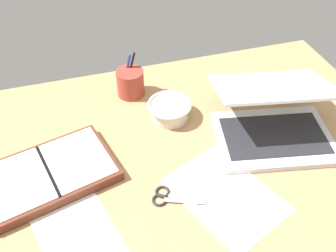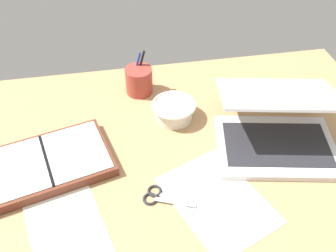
{
  "view_description": "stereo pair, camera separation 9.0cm",
  "coord_description": "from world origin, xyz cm",
  "px_view_note": "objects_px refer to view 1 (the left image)",
  "views": [
    {
      "loc": [
        -23.27,
        -66.05,
        81.51
      ],
      "look_at": [
        -0.98,
        8.59,
        9.0
      ],
      "focal_mm": 40.0,
      "sensor_mm": 36.0,
      "label": 1
    },
    {
      "loc": [
        -14.54,
        -68.12,
        81.51
      ],
      "look_at": [
        -0.98,
        8.59,
        9.0
      ],
      "focal_mm": 40.0,
      "sensor_mm": 36.0,
      "label": 2
    }
  ],
  "objects_px": {
    "laptop": "(273,120)",
    "scissors": "(167,197)",
    "pen_cup": "(130,83)",
    "planner": "(49,174)",
    "bowl": "(170,110)"
  },
  "relations": [
    {
      "from": "bowl",
      "to": "planner",
      "type": "xyz_separation_m",
      "value": [
        -0.38,
        -0.15,
        -0.02
      ]
    },
    {
      "from": "pen_cup",
      "to": "scissors",
      "type": "height_order",
      "value": "pen_cup"
    },
    {
      "from": "planner",
      "to": "pen_cup",
      "type": "bearing_deg",
      "value": 31.42
    },
    {
      "from": "laptop",
      "to": "planner",
      "type": "relative_size",
      "value": 1.03
    },
    {
      "from": "laptop",
      "to": "scissors",
      "type": "relative_size",
      "value": 2.99
    },
    {
      "from": "bowl",
      "to": "scissors",
      "type": "height_order",
      "value": "bowl"
    },
    {
      "from": "scissors",
      "to": "planner",
      "type": "bearing_deg",
      "value": -175.24
    },
    {
      "from": "scissors",
      "to": "laptop",
      "type": "bearing_deg",
      "value": 54.42
    },
    {
      "from": "laptop",
      "to": "bowl",
      "type": "bearing_deg",
      "value": 161.23
    },
    {
      "from": "pen_cup",
      "to": "planner",
      "type": "bearing_deg",
      "value": -134.21
    },
    {
      "from": "pen_cup",
      "to": "scissors",
      "type": "bearing_deg",
      "value": -90.77
    },
    {
      "from": "bowl",
      "to": "pen_cup",
      "type": "xyz_separation_m",
      "value": [
        -0.09,
        0.15,
        0.01
      ]
    },
    {
      "from": "bowl",
      "to": "pen_cup",
      "type": "distance_m",
      "value": 0.18
    },
    {
      "from": "planner",
      "to": "bowl",
      "type": "bearing_deg",
      "value": 6.39
    },
    {
      "from": "planner",
      "to": "scissors",
      "type": "xyz_separation_m",
      "value": [
        0.29,
        -0.16,
        -0.01
      ]
    }
  ]
}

